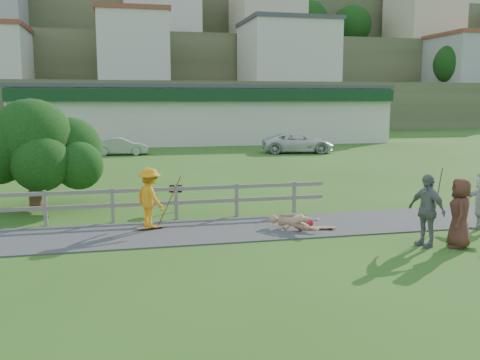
% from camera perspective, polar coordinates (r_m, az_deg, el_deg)
% --- Properties ---
extents(ground, '(260.00, 260.00, 0.00)m').
position_cam_1_polar(ground, '(14.67, 2.50, -6.60)').
color(ground, '#335E1B').
rests_on(ground, ground).
extents(path, '(34.00, 3.00, 0.04)m').
position_cam_1_polar(path, '(16.06, 1.06, -5.17)').
color(path, '#38383B').
rests_on(path, ground).
extents(fence, '(15.05, 0.10, 1.10)m').
position_cam_1_polar(fence, '(17.24, -15.52, -2.15)').
color(fence, slate).
rests_on(fence, ground).
extents(strip_mall, '(32.50, 10.75, 5.10)m').
position_cam_1_polar(strip_mall, '(49.21, -3.93, 7.08)').
color(strip_mall, silver).
rests_on(strip_mall, ground).
extents(hillside, '(220.00, 67.00, 47.50)m').
position_cam_1_polar(hillside, '(105.54, -11.24, 14.16)').
color(hillside, '#465130').
rests_on(hillside, ground).
extents(skater_rider, '(1.14, 1.32, 1.77)m').
position_cam_1_polar(skater_rider, '(15.94, -9.58, -2.22)').
color(skater_rider, orange).
rests_on(skater_rider, ground).
extents(skater_fallen, '(1.36, 1.35, 0.57)m').
position_cam_1_polar(skater_fallen, '(15.81, 5.71, -4.46)').
color(skater_fallen, tan).
rests_on(skater_fallen, ground).
extents(spectator_b, '(0.80, 1.22, 1.92)m').
position_cam_1_polar(spectator_b, '(14.86, 19.27, -3.07)').
color(spectator_b, slate).
rests_on(spectator_b, ground).
extents(spectator_c, '(0.96, 1.07, 1.83)m').
position_cam_1_polar(spectator_c, '(15.03, 22.41, -3.29)').
color(spectator_c, '#562C22').
rests_on(spectator_c, ground).
extents(car_silver, '(3.82, 1.52, 1.24)m').
position_cam_1_polar(car_silver, '(38.33, -12.60, 3.55)').
color(car_silver, '#A5A8AD').
rests_on(car_silver, ground).
extents(car_white, '(5.50, 3.17, 1.44)m').
position_cam_1_polar(car_white, '(39.11, 6.20, 3.95)').
color(car_white, silver).
rests_on(car_white, ground).
extents(tree, '(4.63, 4.63, 3.12)m').
position_cam_1_polar(tree, '(20.08, -21.16, 1.48)').
color(tree, black).
rests_on(tree, ground).
extents(bbq, '(0.48, 0.41, 0.92)m').
position_cam_1_polar(bbq, '(18.54, -6.85, -1.98)').
color(bbq, black).
rests_on(bbq, ground).
extents(longboard_rider, '(0.85, 0.40, 0.09)m').
position_cam_1_polar(longboard_rider, '(16.12, -9.50, -5.15)').
color(longboard_rider, olive).
rests_on(longboard_rider, ground).
extents(longboard_fallen, '(0.92, 0.41, 0.10)m').
position_cam_1_polar(longboard_fallen, '(16.04, 8.53, -5.18)').
color(longboard_fallen, olive).
rests_on(longboard_fallen, ground).
extents(helmet, '(0.30, 0.30, 0.30)m').
position_cam_1_polar(helmet, '(16.35, 7.31, -4.52)').
color(helmet, red).
rests_on(helmet, ground).
extents(pole_rider, '(0.03, 0.03, 1.69)m').
position_cam_1_polar(pole_rider, '(16.38, -7.57, -2.01)').
color(pole_rider, brown).
rests_on(pole_rider, ground).
extents(pole_spec_left, '(0.03, 0.03, 1.95)m').
position_cam_1_polar(pole_spec_left, '(16.12, 20.22, -2.18)').
color(pole_spec_left, brown).
rests_on(pole_spec_left, ground).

